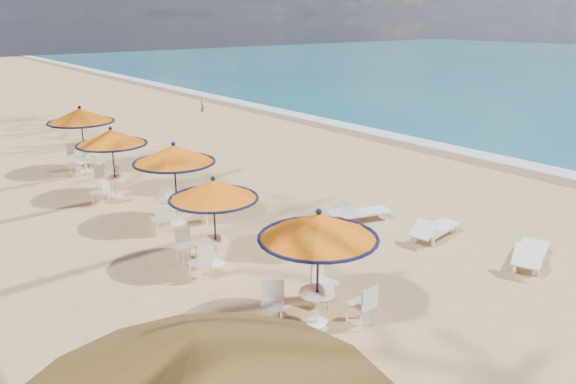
{
  "coord_description": "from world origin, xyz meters",
  "views": [
    {
      "loc": [
        -11.41,
        -7.25,
        5.77
      ],
      "look_at": [
        -2.64,
        4.07,
        1.2
      ],
      "focal_mm": 35.0,
      "sensor_mm": 36.0,
      "label": 1
    }
  ],
  "objects_px": {
    "palapa": "(198,377)",
    "station_3": "(110,146)",
    "station_4": "(81,123)",
    "lounger_far": "(358,211)",
    "lounger_mid": "(434,229)",
    "lounger_near": "(531,253)",
    "station_2": "(175,164)",
    "station_1": "(211,198)",
    "station_0": "(319,240)"
  },
  "relations": [
    {
      "from": "lounger_mid",
      "to": "station_3",
      "type": "bearing_deg",
      "value": 112.12
    },
    {
      "from": "lounger_near",
      "to": "palapa",
      "type": "bearing_deg",
      "value": 170.18
    },
    {
      "from": "station_1",
      "to": "lounger_near",
      "type": "bearing_deg",
      "value": -38.2
    },
    {
      "from": "station_4",
      "to": "lounger_mid",
      "type": "distance_m",
      "value": 13.55
    },
    {
      "from": "station_2",
      "to": "lounger_far",
      "type": "bearing_deg",
      "value": -35.93
    },
    {
      "from": "station_4",
      "to": "lounger_far",
      "type": "bearing_deg",
      "value": -66.95
    },
    {
      "from": "station_2",
      "to": "palapa",
      "type": "bearing_deg",
      "value": -115.52
    },
    {
      "from": "lounger_near",
      "to": "lounger_far",
      "type": "distance_m",
      "value": 4.81
    },
    {
      "from": "palapa",
      "to": "lounger_near",
      "type": "bearing_deg",
      "value": 12.16
    },
    {
      "from": "lounger_mid",
      "to": "palapa",
      "type": "xyz_separation_m",
      "value": [
        -9.55,
        -4.61,
        2.26
      ]
    },
    {
      "from": "station_4",
      "to": "station_1",
      "type": "bearing_deg",
      "value": -92.39
    },
    {
      "from": "lounger_mid",
      "to": "palapa",
      "type": "distance_m",
      "value": 10.84
    },
    {
      "from": "lounger_near",
      "to": "station_2",
      "type": "bearing_deg",
      "value": 102.74
    },
    {
      "from": "station_1",
      "to": "palapa",
      "type": "xyz_separation_m",
      "value": [
        -4.1,
        -6.84,
        0.88
      ]
    },
    {
      "from": "lounger_near",
      "to": "lounger_mid",
      "type": "bearing_deg",
      "value": 79.36
    },
    {
      "from": "station_3",
      "to": "lounger_mid",
      "type": "xyz_separation_m",
      "value": [
        5.34,
        -8.79,
        -1.41
      ]
    },
    {
      "from": "lounger_far",
      "to": "station_3",
      "type": "bearing_deg",
      "value": 141.72
    },
    {
      "from": "station_4",
      "to": "palapa",
      "type": "height_order",
      "value": "palapa"
    },
    {
      "from": "station_4",
      "to": "lounger_far",
      "type": "relative_size",
      "value": 1.31
    },
    {
      "from": "station_1",
      "to": "station_3",
      "type": "xyz_separation_m",
      "value": [
        0.12,
        6.56,
        0.03
      ]
    },
    {
      "from": "station_2",
      "to": "lounger_far",
      "type": "xyz_separation_m",
      "value": [
        4.19,
        -3.03,
        -1.45
      ]
    },
    {
      "from": "station_0",
      "to": "station_2",
      "type": "xyz_separation_m",
      "value": [
        0.37,
        6.56,
        0.02
      ]
    },
    {
      "from": "station_2",
      "to": "station_0",
      "type": "bearing_deg",
      "value": -93.25
    },
    {
      "from": "station_3",
      "to": "palapa",
      "type": "distance_m",
      "value": 14.08
    },
    {
      "from": "station_2",
      "to": "lounger_near",
      "type": "distance_m",
      "value": 9.48
    },
    {
      "from": "station_0",
      "to": "lounger_near",
      "type": "bearing_deg",
      "value": -11.33
    },
    {
      "from": "lounger_far",
      "to": "station_2",
      "type": "bearing_deg",
      "value": 160.35
    },
    {
      "from": "station_0",
      "to": "lounger_mid",
      "type": "distance_m",
      "value": 5.56
    },
    {
      "from": "lounger_near",
      "to": "palapa",
      "type": "relative_size",
      "value": 0.51
    },
    {
      "from": "station_3",
      "to": "station_4",
      "type": "distance_m",
      "value": 3.71
    },
    {
      "from": "station_3",
      "to": "lounger_far",
      "type": "bearing_deg",
      "value": -54.56
    },
    {
      "from": "station_1",
      "to": "station_4",
      "type": "height_order",
      "value": "station_4"
    },
    {
      "from": "station_4",
      "to": "lounger_near",
      "type": "distance_m",
      "value": 15.99
    },
    {
      "from": "station_1",
      "to": "lounger_far",
      "type": "relative_size",
      "value": 1.14
    },
    {
      "from": "station_0",
      "to": "station_4",
      "type": "bearing_deg",
      "value": 89.22
    },
    {
      "from": "station_3",
      "to": "lounger_mid",
      "type": "relative_size",
      "value": 1.24
    },
    {
      "from": "lounger_far",
      "to": "lounger_near",
      "type": "bearing_deg",
      "value": -59.89
    },
    {
      "from": "station_3",
      "to": "lounger_mid",
      "type": "distance_m",
      "value": 10.38
    },
    {
      "from": "station_2",
      "to": "palapa",
      "type": "height_order",
      "value": "palapa"
    },
    {
      "from": "station_2",
      "to": "station_4",
      "type": "distance_m",
      "value": 7.24
    },
    {
      "from": "station_2",
      "to": "station_1",
      "type": "bearing_deg",
      "value": -101.43
    },
    {
      "from": "lounger_mid",
      "to": "station_4",
      "type": "bearing_deg",
      "value": 102.8
    },
    {
      "from": "station_2",
      "to": "lounger_mid",
      "type": "xyz_separation_m",
      "value": [
        4.84,
        -5.25,
        -1.45
      ]
    },
    {
      "from": "station_2",
      "to": "lounger_mid",
      "type": "bearing_deg",
      "value": -47.32
    },
    {
      "from": "palapa",
      "to": "station_3",
      "type": "bearing_deg",
      "value": 72.54
    },
    {
      "from": "station_4",
      "to": "station_2",
      "type": "bearing_deg",
      "value": -88.55
    },
    {
      "from": "station_0",
      "to": "lounger_far",
      "type": "bearing_deg",
      "value": 37.71
    },
    {
      "from": "station_3",
      "to": "station_2",
      "type": "bearing_deg",
      "value": -82.08
    },
    {
      "from": "station_3",
      "to": "station_4",
      "type": "xyz_separation_m",
      "value": [
        0.31,
        3.7,
        0.14
      ]
    },
    {
      "from": "lounger_mid",
      "to": "lounger_far",
      "type": "bearing_deg",
      "value": 97.39
    }
  ]
}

